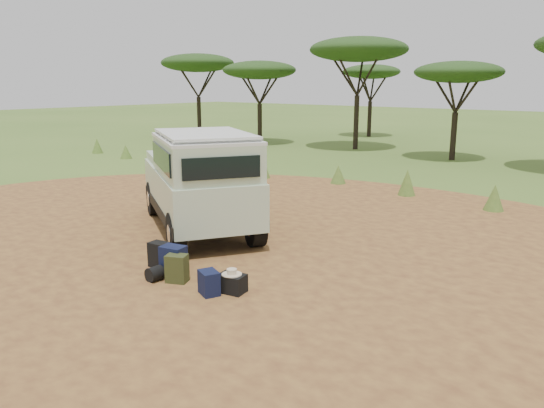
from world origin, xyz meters
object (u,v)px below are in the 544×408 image
Objects in this scene: backpack_navy at (173,261)px; backpack_olive at (177,269)px; hard_case at (232,283)px; backpack_black at (159,255)px; safari_vehicle at (200,183)px; duffel_navy at (209,283)px; walking_staff at (181,218)px.

backpack_navy is 1.12× the size of backpack_olive.
hard_case is (1.17, 0.29, -0.10)m from backpack_olive.
backpack_navy is (0.66, -0.17, 0.04)m from backpack_black.
safari_vehicle reaches higher than backpack_navy.
duffel_navy is 0.42m from hard_case.
backpack_olive is at bearing -159.55° from duffel_navy.
walking_staff reaches higher than duffel_navy.
backpack_navy is 1.27× the size of hard_case.
backpack_black is 2.15m from hard_case.
backpack_navy reaches higher than hard_case.
walking_staff reaches higher than backpack_navy.
backpack_black is at bearing -29.67° from safari_vehicle.
safari_vehicle is 10.23× the size of backpack_olive.
backpack_olive is 0.92m from duffel_navy.
walking_staff is 2.04m from backpack_navy.
safari_vehicle is at bearing 96.21° from walking_staff.
hard_case is at bearing -8.31° from backpack_black.
safari_vehicle is at bearing 103.68° from backpack_olive.
hard_case is (2.88, -1.33, -0.51)m from walking_staff.
walking_staff reaches higher than backpack_olive.
backpack_black is 0.86× the size of backpack_navy.
backpack_olive is at bearing -19.02° from safari_vehicle.
walking_staff is at bearing 143.84° from hard_case.
backpack_olive is at bearing -177.31° from hard_case.
backpack_navy is at bearing 173.02° from hard_case.
walking_staff is 3.21m from hard_case.
safari_vehicle is 3.81m from backpack_olive.
duffel_navy is at bearing -23.39° from backpack_navy.
safari_vehicle is 4.48m from hard_case.
hard_case is at bearing -46.38° from walking_staff.
walking_staff is (0.64, -1.22, -0.58)m from safari_vehicle.
duffel_navy reaches higher than hard_case.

